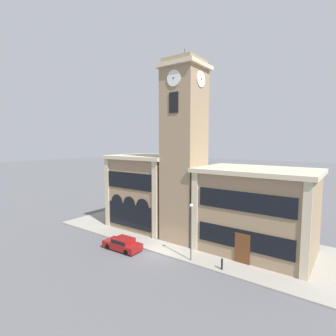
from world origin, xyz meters
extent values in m
plane|color=#56565B|center=(0.00, 0.00, 0.00)|extent=(300.00, 300.00, 0.00)
cube|color=gray|center=(0.00, 6.24, 0.07)|extent=(35.40, 12.48, 0.15)
cube|color=#937A5B|center=(0.00, 5.01, 9.96)|extent=(4.17, 4.17, 19.92)
cube|color=beige|center=(0.00, 5.01, 20.14)|extent=(4.87, 4.87, 0.45)
cube|color=#937A5B|center=(0.00, 5.01, 20.67)|extent=(3.84, 3.84, 0.60)
cylinder|color=#4C4C51|center=(0.00, 5.01, 21.57)|extent=(0.10, 0.10, 1.20)
cylinder|color=silver|center=(0.00, 2.88, 18.55)|extent=(1.73, 0.10, 1.73)
cylinder|color=black|center=(0.00, 2.81, 18.55)|extent=(0.14, 0.04, 0.14)
cylinder|color=silver|center=(2.14, 5.01, 18.55)|extent=(0.10, 1.73, 1.73)
cylinder|color=black|center=(2.21, 5.01, 18.55)|extent=(0.04, 0.14, 0.14)
cube|color=black|center=(0.00, 2.89, 15.98)|extent=(1.17, 0.10, 2.20)
cube|color=#937A5B|center=(-6.93, 6.70, 4.73)|extent=(9.08, 7.55, 9.47)
cube|color=beige|center=(-6.93, 6.70, 9.69)|extent=(9.78, 8.25, 0.45)
cube|color=beige|center=(-11.11, 2.87, 4.73)|extent=(0.70, 0.16, 9.47)
cube|color=beige|center=(-2.74, 2.87, 4.73)|extent=(0.70, 0.16, 9.47)
cube|color=black|center=(-6.93, 2.89, 6.82)|extent=(7.45, 0.10, 2.08)
cube|color=black|center=(-6.93, 2.89, 2.27)|extent=(7.26, 0.10, 3.03)
cylinder|color=black|center=(-9.19, 2.88, 3.79)|extent=(2.00, 0.06, 2.00)
cylinder|color=black|center=(-6.93, 2.88, 3.79)|extent=(2.00, 0.06, 2.00)
cylinder|color=black|center=(-4.66, 2.88, 3.79)|extent=(2.00, 0.06, 2.00)
cube|color=#937A5B|center=(8.04, 6.70, 4.27)|extent=(11.32, 7.55, 8.53)
cube|color=beige|center=(8.04, 6.70, 8.76)|extent=(12.02, 8.25, 0.45)
cube|color=beige|center=(2.74, 2.87, 4.27)|extent=(0.70, 0.16, 8.53)
cube|color=beige|center=(13.35, 2.87, 4.27)|extent=(0.70, 0.16, 8.53)
cube|color=black|center=(8.04, 2.89, 6.14)|extent=(9.28, 0.10, 1.88)
cube|color=#5B3319|center=(8.04, 2.88, 1.54)|extent=(1.50, 0.12, 3.07)
cube|color=black|center=(8.04, 2.89, 2.46)|extent=(9.28, 0.10, 1.91)
cube|color=maroon|center=(-3.80, -1.42, 0.51)|extent=(4.42, 2.06, 0.69)
cube|color=maroon|center=(-3.62, -1.41, 1.10)|extent=(2.15, 1.78, 0.47)
cube|color=black|center=(-3.62, -1.41, 1.10)|extent=(2.07, 1.82, 0.36)
cylinder|color=black|center=(-5.11, -2.30, 0.31)|extent=(0.63, 0.25, 0.62)
cylinder|color=black|center=(-5.18, -0.64, 0.31)|extent=(0.63, 0.25, 0.62)
cylinder|color=black|center=(-2.42, -2.19, 0.31)|extent=(0.63, 0.25, 0.62)
cylinder|color=black|center=(-2.49, -0.53, 0.31)|extent=(0.63, 0.25, 0.62)
cylinder|color=#4C4C51|center=(3.75, 0.51, 2.80)|extent=(0.12, 0.12, 5.31)
sphere|color=silver|center=(3.75, 0.51, 5.64)|extent=(0.36, 0.36, 0.36)
cylinder|color=black|center=(7.01, 0.57, 0.60)|extent=(0.18, 0.18, 0.90)
sphere|color=black|center=(7.01, 0.57, 1.13)|extent=(0.16, 0.16, 0.16)
camera|label=1|loc=(16.49, -20.78, 11.73)|focal=28.00mm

